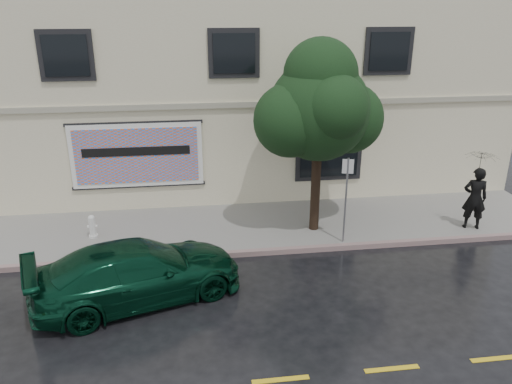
{
  "coord_description": "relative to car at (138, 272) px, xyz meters",
  "views": [
    {
      "loc": [
        -1.48,
        -10.9,
        6.68
      ],
      "look_at": [
        0.31,
        2.2,
        1.63
      ],
      "focal_mm": 35.0,
      "sensor_mm": 36.0,
      "label": 1
    }
  ],
  "objects": [
    {
      "name": "building",
      "position": [
        2.85,
        9.29,
        2.79
      ],
      "size": [
        20.0,
        8.12,
        7.0
      ],
      "color": "beige",
      "rests_on": "ground"
    },
    {
      "name": "sidewalk",
      "position": [
        2.85,
        3.55,
        -0.64
      ],
      "size": [
        20.0,
        3.5,
        0.15
      ],
      "primitive_type": "cube",
      "color": "gray",
      "rests_on": "ground"
    },
    {
      "name": "car",
      "position": [
        0.0,
        0.0,
        0.0
      ],
      "size": [
        5.33,
        3.57,
        1.43
      ],
      "primitive_type": "imported",
      "rotation": [
        0.0,
        0.0,
        1.88
      ],
      "color": "#08311F",
      "rests_on": "ground"
    },
    {
      "name": "curb",
      "position": [
        2.85,
        1.8,
        -0.64
      ],
      "size": [
        20.0,
        0.18,
        0.16
      ],
      "primitive_type": "cube",
      "color": "slate",
      "rests_on": "ground"
    },
    {
      "name": "road_marking",
      "position": [
        2.85,
        -3.2,
        -0.71
      ],
      "size": [
        19.0,
        0.12,
        0.01
      ],
      "primitive_type": "cube",
      "color": "gold",
      "rests_on": "ground"
    },
    {
      "name": "ground",
      "position": [
        2.85,
        0.3,
        -0.71
      ],
      "size": [
        90.0,
        90.0,
        0.0
      ],
      "primitive_type": "plane",
      "color": "black",
      "rests_on": "ground"
    },
    {
      "name": "sign_pole",
      "position": [
        5.65,
        2.0,
        0.97
      ],
      "size": [
        0.31,
        0.1,
        2.54
      ],
      "rotation": [
        0.0,
        0.0,
        -0.27
      ],
      "color": "gray",
      "rests_on": "sidewalk"
    },
    {
      "name": "billboard",
      "position": [
        -0.35,
        5.22,
        1.34
      ],
      "size": [
        4.3,
        0.16,
        2.2
      ],
      "color": "white",
      "rests_on": "ground"
    },
    {
      "name": "pedestrian",
      "position": [
        9.84,
        2.4,
        0.41
      ],
      "size": [
        0.82,
        0.66,
        1.95
      ],
      "primitive_type": "imported",
      "rotation": [
        0.0,
        0.0,
        2.84
      ],
      "color": "black",
      "rests_on": "sidewalk"
    },
    {
      "name": "umbrella",
      "position": [
        9.84,
        2.4,
        1.76
      ],
      "size": [
        1.21,
        1.21,
        0.75
      ],
      "primitive_type": "imported",
      "rotation": [
        0.0,
        0.0,
        -0.21
      ],
      "color": "black",
      "rests_on": "pedestrian"
    },
    {
      "name": "street_tree",
      "position": [
        5.02,
        2.99,
        3.09
      ],
      "size": [
        2.88,
        2.88,
        5.11
      ],
      "color": "black",
      "rests_on": "sidewalk"
    },
    {
      "name": "fire_hydrant",
      "position": [
        -1.61,
        3.3,
        -0.22
      ],
      "size": [
        0.29,
        0.27,
        0.7
      ],
      "rotation": [
        0.0,
        0.0,
        0.23
      ],
      "color": "silver",
      "rests_on": "sidewalk"
    }
  ]
}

